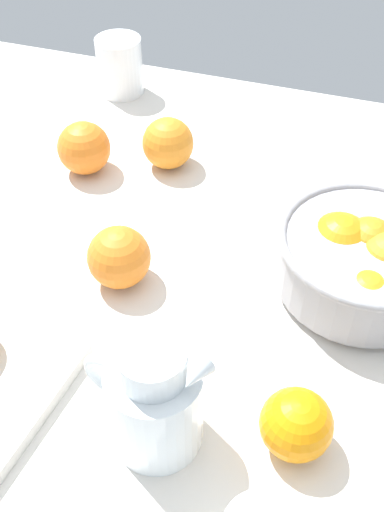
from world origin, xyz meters
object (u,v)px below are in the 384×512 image
object	(u,v)px
juice_pitcher	(156,405)
loose_orange_0	(84,148)
second_glass	(120,69)
fruit_bowl	(361,262)
loose_orange_3	(168,143)
loose_orange_4	(296,424)
loose_orange_1	(119,257)

from	to	relation	value
juice_pitcher	loose_orange_0	size ratio (longest dim) A/B	1.86
second_glass	loose_orange_0	size ratio (longest dim) A/B	1.24
fruit_bowl	loose_orange_3	world-z (taller)	fruit_bowl
second_glass	loose_orange_4	size ratio (longest dim) A/B	1.37
second_glass	loose_orange_0	xyz separation A→B (cm)	(4.36, -24.97, -0.38)
second_glass	loose_orange_3	size ratio (longest dim) A/B	1.27
juice_pitcher	loose_orange_4	distance (cm)	14.60
second_glass	loose_orange_3	bearing A→B (deg)	-49.52
fruit_bowl	loose_orange_4	size ratio (longest dim) A/B	2.96
second_glass	loose_orange_3	distance (cm)	25.54
loose_orange_3	juice_pitcher	bearing A→B (deg)	-71.55
second_glass	loose_orange_1	xyz separation A→B (cm)	(19.35, -45.87, -0.43)
juice_pitcher	second_glass	size ratio (longest dim) A/B	1.50
loose_orange_0	loose_orange_1	size ratio (longest dim) A/B	1.01
fruit_bowl	loose_orange_4	distance (cm)	24.49
juice_pitcher	loose_orange_4	bearing A→B (deg)	13.94
second_glass	loose_orange_4	world-z (taller)	second_glass
loose_orange_0	loose_orange_1	bearing A→B (deg)	-54.37
second_glass	loose_orange_4	distance (cm)	77.48
loose_orange_1	loose_orange_4	world-z (taller)	loose_orange_1
fruit_bowl	loose_orange_1	size ratio (longest dim) A/B	2.72
loose_orange_4	loose_orange_3	bearing A→B (deg)	124.55
second_glass	loose_orange_0	world-z (taller)	second_glass
loose_orange_0	juice_pitcher	bearing A→B (deg)	-55.85
loose_orange_3	fruit_bowl	bearing A→B (deg)	-29.60
fruit_bowl	loose_orange_1	bearing A→B (deg)	-165.39
loose_orange_0	loose_orange_3	distance (cm)	13.41
juice_pitcher	second_glass	xyz separation A→B (cm)	(-32.04, 65.76, -1.17)
fruit_bowl	loose_orange_0	size ratio (longest dim) A/B	2.69
loose_orange_1	loose_orange_3	bearing A→B (deg)	95.98
fruit_bowl	loose_orange_0	bearing A→B (deg)	163.79
loose_orange_0	loose_orange_4	distance (cm)	55.97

